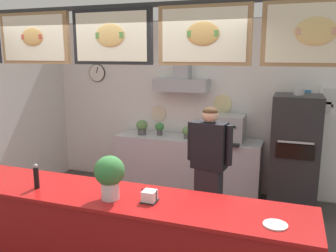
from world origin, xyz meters
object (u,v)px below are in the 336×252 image
(potted_thyme, at_px, (160,128))
(pepper_grinder, at_px, (36,176))
(pizza_oven, at_px, (294,155))
(shop_worker, at_px, (209,170))
(espresso_machine, at_px, (225,128))
(condiment_plate, at_px, (275,225))
(basil_vase, at_px, (110,175))
(napkin_holder, at_px, (149,197))
(potted_basil, at_px, (187,132))
(potted_oregano, at_px, (142,127))

(potted_thyme, xyz_separation_m, pepper_grinder, (-0.17, -2.74, 0.08))
(pizza_oven, height_order, shop_worker, pizza_oven)
(espresso_machine, xyz_separation_m, condiment_plate, (0.87, -2.70, -0.11))
(condiment_plate, height_order, basil_vase, basil_vase)
(espresso_machine, xyz_separation_m, napkin_holder, (-0.15, -2.62, -0.07))
(basil_vase, bearing_deg, potted_basil, 92.15)
(potted_basil, height_order, potted_oregano, potted_oregano)
(potted_basil, bearing_deg, potted_thyme, 172.42)
(shop_worker, xyz_separation_m, basil_vase, (-0.55, -1.38, 0.34))
(pepper_grinder, bearing_deg, basil_vase, 0.76)
(napkin_holder, bearing_deg, potted_thyme, 109.17)
(potted_basil, distance_m, potted_thyme, 0.49)
(espresso_machine, bearing_deg, potted_thyme, 177.23)
(potted_basil, bearing_deg, pepper_grinder, -103.91)
(basil_vase, bearing_deg, potted_oregano, 108.18)
(potted_basil, distance_m, pepper_grinder, 2.75)
(shop_worker, bearing_deg, pizza_oven, -121.61)
(potted_oregano, bearing_deg, espresso_machine, 0.39)
(pizza_oven, distance_m, potted_thyme, 2.10)
(pepper_grinder, bearing_deg, potted_oregano, 92.44)
(pizza_oven, relative_size, basil_vase, 4.67)
(potted_basil, bearing_deg, shop_worker, -63.19)
(espresso_machine, height_order, potted_basil, espresso_machine)
(shop_worker, distance_m, potted_thyme, 1.77)
(potted_thyme, bearing_deg, basil_vase, -77.82)
(espresso_machine, distance_m, napkin_holder, 2.62)
(pizza_oven, bearing_deg, condiment_plate, -93.01)
(potted_thyme, relative_size, napkin_holder, 1.49)
(potted_thyme, bearing_deg, condiment_plate, -54.70)
(pizza_oven, xyz_separation_m, potted_basil, (-1.60, 0.11, 0.18))
(pizza_oven, height_order, basil_vase, pizza_oven)
(potted_thyme, distance_m, napkin_holder, 2.82)
(shop_worker, height_order, potted_basil, shop_worker)
(shop_worker, bearing_deg, potted_oregano, -34.43)
(pepper_grinder, bearing_deg, pizza_oven, 48.55)
(pizza_oven, relative_size, napkin_holder, 12.93)
(shop_worker, relative_size, potted_oregano, 6.69)
(condiment_plate, height_order, pepper_grinder, pepper_grinder)
(potted_basil, relative_size, potted_thyme, 0.92)
(shop_worker, height_order, potted_thyme, shop_worker)
(potted_basil, xyz_separation_m, potted_thyme, (-0.49, 0.06, 0.02))
(potted_basil, xyz_separation_m, basil_vase, (0.10, -2.66, 0.19))
(shop_worker, relative_size, napkin_holder, 11.87)
(potted_oregano, height_order, pepper_grinder, pepper_grinder)
(condiment_plate, bearing_deg, potted_basil, 118.53)
(basil_vase, height_order, napkin_holder, basil_vase)
(potted_oregano, bearing_deg, potted_thyme, 12.16)
(pizza_oven, distance_m, pepper_grinder, 3.42)
(condiment_plate, bearing_deg, pizza_oven, 86.99)
(potted_thyme, bearing_deg, espresso_machine, -2.77)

